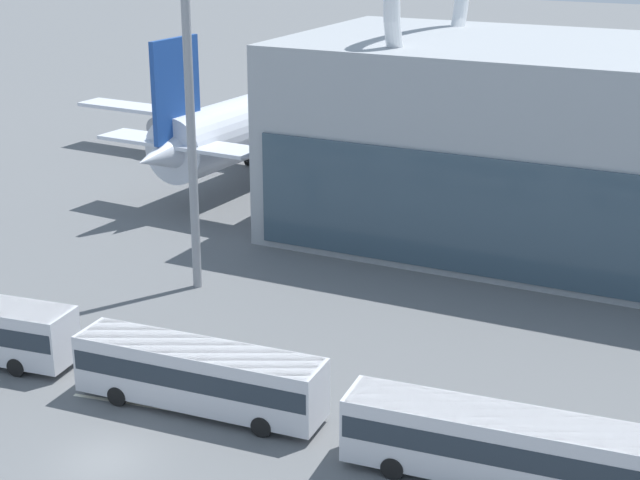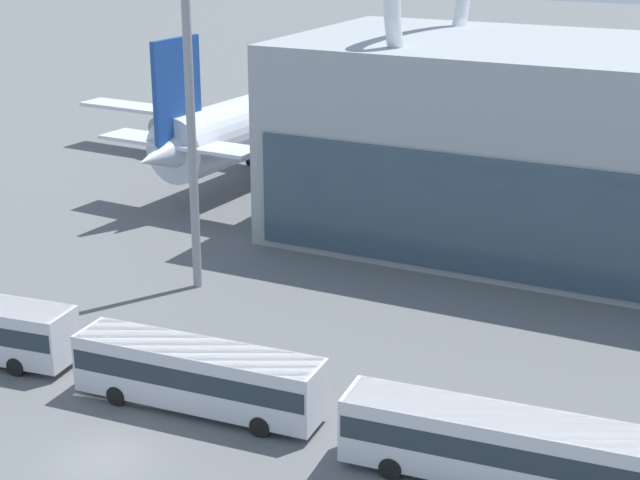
{
  "view_description": "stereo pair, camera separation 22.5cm",
  "coord_description": "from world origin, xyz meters",
  "px_view_note": "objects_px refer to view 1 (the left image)",
  "views": [
    {
      "loc": [
        24.91,
        -29.2,
        22.95
      ],
      "look_at": [
        0.49,
        20.09,
        4.0
      ],
      "focal_mm": 55.0,
      "sensor_mm": 36.0,
      "label": 1
    },
    {
      "loc": [
        25.11,
        -29.1,
        22.95
      ],
      "look_at": [
        0.49,
        20.09,
        4.0
      ],
      "focal_mm": 55.0,
      "sensor_mm": 36.0,
      "label": 2
    }
  ],
  "objects_px": {
    "shuttle_bus_3": "(491,442)",
    "shuttle_bus_2": "(199,373)",
    "airliner_at_gate_far": "(285,114)",
    "floodlight_mast": "(187,30)"
  },
  "relations": [
    {
      "from": "shuttle_bus_3",
      "to": "shuttle_bus_2",
      "type": "bearing_deg",
      "value": 175.0
    },
    {
      "from": "airliner_at_gate_far",
      "to": "floodlight_mast",
      "type": "height_order",
      "value": "floodlight_mast"
    },
    {
      "from": "airliner_at_gate_far",
      "to": "shuttle_bus_2",
      "type": "distance_m",
      "value": 45.46
    },
    {
      "from": "shuttle_bus_3",
      "to": "floodlight_mast",
      "type": "relative_size",
      "value": 0.54
    },
    {
      "from": "shuttle_bus_2",
      "to": "floodlight_mast",
      "type": "xyz_separation_m",
      "value": [
        -8.83,
        13.34,
        14.06
      ]
    },
    {
      "from": "floodlight_mast",
      "to": "shuttle_bus_2",
      "type": "bearing_deg",
      "value": -56.49
    },
    {
      "from": "shuttle_bus_2",
      "to": "shuttle_bus_3",
      "type": "height_order",
      "value": "same"
    },
    {
      "from": "airliner_at_gate_far",
      "to": "shuttle_bus_2",
      "type": "height_order",
      "value": "airliner_at_gate_far"
    },
    {
      "from": "airliner_at_gate_far",
      "to": "floodlight_mast",
      "type": "xyz_separation_m",
      "value": [
        8.91,
        -28.4,
        10.98
      ]
    },
    {
      "from": "shuttle_bus_2",
      "to": "airliner_at_gate_far",
      "type": "bearing_deg",
      "value": 108.95
    }
  ]
}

